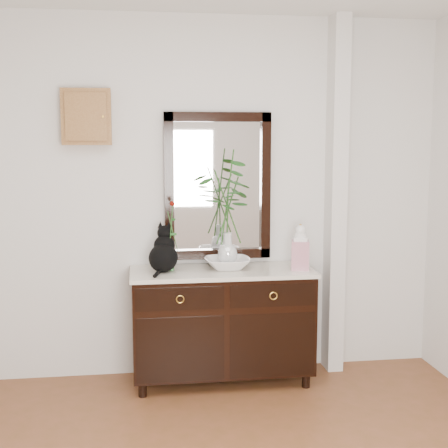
{
  "coord_description": "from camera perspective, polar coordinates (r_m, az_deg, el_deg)",
  "views": [
    {
      "loc": [
        -0.51,
        -2.67,
        1.8
      ],
      "look_at": [
        0.1,
        1.63,
        1.2
      ],
      "focal_mm": 50.0,
      "sensor_mm": 36.0,
      "label": 1
    }
  ],
  "objects": [
    {
      "name": "vase_branches",
      "position": [
        4.5,
        0.33,
        1.52
      ],
      "size": [
        0.53,
        0.53,
        0.86
      ],
      "primitive_type": null,
      "rotation": [
        0.0,
        0.0,
        0.35
      ],
      "color": "silver",
      "rests_on": "lotus_bowl"
    },
    {
      "name": "wall_back",
      "position": [
        4.7,
        -1.81,
        2.37
      ],
      "size": [
        3.6,
        0.04,
        2.7
      ],
      "primitive_type": "cube",
      "color": "silver",
      "rests_on": "ground"
    },
    {
      "name": "key_cabinet",
      "position": [
        4.62,
        -12.46,
        9.55
      ],
      "size": [
        0.35,
        0.1,
        0.4
      ],
      "primitive_type": "cube",
      "color": "brown",
      "rests_on": "wall_back"
    },
    {
      "name": "ginger_jar",
      "position": [
        4.55,
        6.98,
        -2.07
      ],
      "size": [
        0.15,
        0.15,
        0.34
      ],
      "primitive_type": null,
      "rotation": [
        0.0,
        0.0,
        -0.22
      ],
      "color": "silver",
      "rests_on": "sideboard"
    },
    {
      "name": "wall_mirror",
      "position": [
        4.69,
        -0.58,
        3.46
      ],
      "size": [
        0.8,
        0.06,
        1.1
      ],
      "color": "black",
      "rests_on": "wall_back"
    },
    {
      "name": "cat",
      "position": [
        4.47,
        -5.58,
        -2.24
      ],
      "size": [
        0.3,
        0.34,
        0.33
      ],
      "primitive_type": null,
      "rotation": [
        0.0,
        0.0,
        -0.24
      ],
      "color": "black",
      "rests_on": "sideboard"
    },
    {
      "name": "bud_vase_rose",
      "position": [
        4.48,
        -4.85,
        -1.04
      ],
      "size": [
        0.08,
        0.08,
        0.52
      ],
      "primitive_type": null,
      "rotation": [
        0.0,
        0.0,
        -0.43
      ],
      "color": "#326D36",
      "rests_on": "sideboard"
    },
    {
      "name": "lotus_bowl",
      "position": [
        4.57,
        0.32,
        -3.62
      ],
      "size": [
        0.34,
        0.34,
        0.08
      ],
      "primitive_type": "imported",
      "rotation": [
        0.0,
        0.0,
        0.02
      ],
      "color": "white",
      "rests_on": "sideboard"
    },
    {
      "name": "sideboard",
      "position": [
        4.63,
        -0.18,
        -8.76
      ],
      "size": [
        1.33,
        0.52,
        0.82
      ],
      "color": "black",
      "rests_on": "ground"
    },
    {
      "name": "pilaster",
      "position": [
        4.83,
        10.18,
        2.4
      ],
      "size": [
        0.12,
        0.2,
        2.7
      ],
      "primitive_type": "cube",
      "color": "silver",
      "rests_on": "ground"
    }
  ]
}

